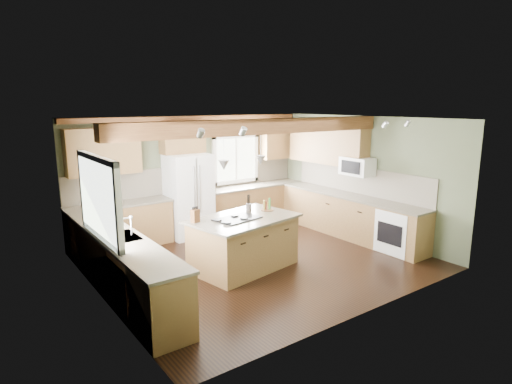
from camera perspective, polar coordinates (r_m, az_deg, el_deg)
floor at (r=8.03m, az=0.22°, el=-9.13°), size 5.60×5.60×0.00m
ceiling at (r=7.50m, az=0.24°, el=9.75°), size 5.60×5.60×0.00m
wall_back at (r=9.76m, az=-8.49°, el=2.42°), size 5.60×0.00×5.60m
wall_left at (r=6.46m, az=-20.27°, el=-3.00°), size 0.00×5.00×5.00m
wall_right at (r=9.56m, az=13.91°, el=2.01°), size 0.00×5.00×5.00m
ceiling_beam at (r=7.41m, az=0.80°, el=8.72°), size 5.55×0.26×0.26m
soffit_trim at (r=9.55m, az=-8.43°, el=9.71°), size 5.55×0.20×0.10m
backsplash_back at (r=9.76m, az=-8.43°, el=1.89°), size 5.58×0.03×0.58m
backsplash_right at (r=9.59m, az=13.60°, el=1.52°), size 0.03×3.70×0.58m
base_cab_back_left at (r=9.00m, az=-17.59°, el=-4.43°), size 2.02×0.60×0.88m
counter_back_left at (r=8.88m, az=-17.78°, el=-1.57°), size 2.06×0.64×0.04m
base_cab_back_right at (r=10.44m, az=-0.31°, el=-1.64°), size 2.62×0.60×0.88m
counter_back_right at (r=10.34m, az=-0.32°, el=0.83°), size 2.66×0.64×0.04m
base_cab_left at (r=6.84m, az=-17.43°, el=-9.55°), size 0.60×3.70×0.88m
counter_left at (r=6.69m, az=-17.67°, el=-5.88°), size 0.64×3.74×0.04m
base_cab_right at (r=9.55m, az=12.26°, el=-3.21°), size 0.60×3.70×0.88m
counter_right at (r=9.44m, az=12.38°, el=-0.51°), size 0.64×3.74×0.04m
upper_cab_back_left at (r=8.77m, az=-19.71°, el=5.11°), size 1.40×0.35×0.90m
upper_cab_over_fridge at (r=9.37m, az=-9.78°, el=7.24°), size 0.96×0.35×0.70m
upper_cab_right at (r=9.95m, az=9.46°, el=6.35°), size 0.35×2.20×0.90m
upper_cab_back_corner at (r=10.78m, az=2.81°, el=6.91°), size 0.90×0.35×0.90m
window_left at (r=6.45m, az=-20.38°, el=-0.74°), size 0.04×1.60×1.05m
window_back at (r=10.28m, az=-2.78°, el=4.42°), size 1.10×0.04×1.00m
sink at (r=6.69m, az=-17.68°, el=-5.84°), size 0.50×0.65×0.03m
faucet at (r=6.71m, az=-16.30°, el=-4.42°), size 0.02×0.02×0.28m
dishwasher at (r=5.72m, az=-12.99°, el=-13.74°), size 0.60×0.60×0.84m
oven at (r=8.77m, az=18.56°, el=-4.98°), size 0.60×0.72×0.84m
microwave at (r=9.32m, az=13.34°, el=3.35°), size 0.40×0.70×0.38m
pendant_left at (r=6.94m, az=-4.32°, el=3.59°), size 0.18×0.18×0.16m
pendant_right at (r=7.54m, az=0.62°, el=4.27°), size 0.18×0.18×0.16m
refrigerator at (r=9.36m, az=-8.96°, el=-0.48°), size 0.90×0.74×1.80m
island at (r=7.57m, az=-1.68°, el=-6.92°), size 1.90×1.35×0.88m
island_top at (r=7.43m, az=-1.70°, el=-3.56°), size 2.03×1.48×0.04m
cooktop at (r=7.33m, az=-2.51°, el=-3.54°), size 0.83×0.63×0.02m
knife_block at (r=7.17m, az=-8.12°, el=-3.17°), size 0.15×0.13×0.22m
utensil_crock at (r=7.82m, az=-0.98°, el=-2.09°), size 0.11×0.11×0.14m
bottle_tray at (r=7.89m, az=1.52°, el=-1.70°), size 0.26×0.26×0.21m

